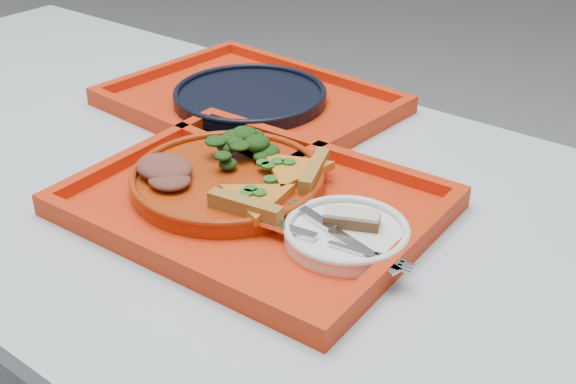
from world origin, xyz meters
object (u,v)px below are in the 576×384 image
object	(u,v)px
navy_plate	(250,98)
tray_far	(250,105)
dessert_bar	(352,218)
tray_main	(254,207)
dinner_plate	(228,181)

from	to	relation	value
navy_plate	tray_far	bearing A→B (deg)	0.00
tray_far	dessert_bar	bearing A→B (deg)	-29.66
tray_main	navy_plate	world-z (taller)	navy_plate
tray_main	dessert_bar	world-z (taller)	dessert_bar
tray_main	dessert_bar	distance (m)	0.15
tray_main	tray_far	xyz separation A→B (m)	(-0.22, 0.25, 0.00)
tray_far	navy_plate	xyz separation A→B (m)	(0.00, 0.00, 0.01)
tray_main	dinner_plate	xyz separation A→B (m)	(-0.05, 0.01, 0.02)
dessert_bar	tray_main	bearing A→B (deg)	161.01
tray_main	dessert_bar	xyz separation A→B (m)	(0.14, 0.01, 0.03)
tray_main	tray_far	distance (m)	0.34
dinner_plate	navy_plate	bearing A→B (deg)	124.78
tray_main	dessert_bar	size ratio (longest dim) A/B	6.31
tray_far	dessert_bar	size ratio (longest dim) A/B	6.31
tray_main	navy_plate	xyz separation A→B (m)	(-0.22, 0.25, 0.01)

